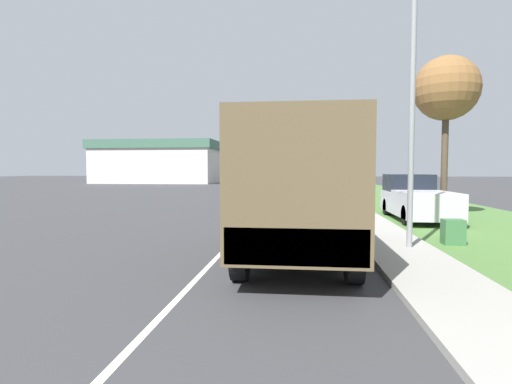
% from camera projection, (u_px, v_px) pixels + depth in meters
% --- Properties ---
extents(ground_plane, '(180.00, 180.00, 0.00)m').
position_uv_depth(ground_plane, '(279.00, 192.00, 36.84)').
color(ground_plane, '#38383A').
extents(lane_centre_stripe, '(0.12, 120.00, 0.00)m').
position_uv_depth(lane_centre_stripe, '(279.00, 192.00, 36.84)').
color(lane_centre_stripe, silver).
rests_on(lane_centre_stripe, ground).
extents(sidewalk_right, '(1.80, 120.00, 0.12)m').
position_uv_depth(sidewalk_right, '(329.00, 192.00, 36.33)').
color(sidewalk_right, '#9E9B93').
rests_on(sidewalk_right, ground).
extents(grass_strip_right, '(7.00, 120.00, 0.02)m').
position_uv_depth(grass_strip_right, '(378.00, 193.00, 35.84)').
color(grass_strip_right, '#4C7538').
rests_on(grass_strip_right, ground).
extents(military_truck, '(2.41, 6.59, 3.16)m').
position_uv_depth(military_truck, '(298.00, 185.00, 9.34)').
color(military_truck, '#474C38').
rests_on(military_truck, ground).
extents(car_nearest_ahead, '(1.79, 3.96, 1.65)m').
position_uv_depth(car_nearest_ahead, '(303.00, 196.00, 20.81)').
color(car_nearest_ahead, black).
rests_on(car_nearest_ahead, ground).
extents(car_second_ahead, '(1.90, 3.95, 1.67)m').
position_uv_depth(car_second_ahead, '(256.00, 185.00, 34.76)').
color(car_second_ahead, '#336B3D').
rests_on(car_second_ahead, ground).
extents(car_third_ahead, '(1.95, 4.56, 1.49)m').
position_uv_depth(car_third_ahead, '(301.00, 181.00, 49.73)').
color(car_third_ahead, '#336B3D').
rests_on(car_third_ahead, ground).
extents(car_fourth_ahead, '(1.72, 3.96, 1.57)m').
position_uv_depth(car_fourth_ahead, '(277.00, 179.00, 59.56)').
color(car_fourth_ahead, black).
rests_on(car_fourth_ahead, ground).
extents(car_farthest_ahead, '(1.76, 4.62, 1.66)m').
position_uv_depth(car_farthest_ahead, '(298.00, 177.00, 72.68)').
color(car_farthest_ahead, '#B7BABF').
rests_on(car_farthest_ahead, ground).
extents(pickup_truck, '(1.96, 5.21, 1.87)m').
position_uv_depth(pickup_truck, '(415.00, 198.00, 16.78)').
color(pickup_truck, silver).
rests_on(pickup_truck, grass_strip_right).
extents(lamp_post, '(1.69, 0.24, 8.45)m').
position_uv_depth(lamp_post, '(406.00, 52.00, 9.95)').
color(lamp_post, gray).
rests_on(lamp_post, sidewalk_right).
extents(tree_mid_right, '(2.76, 2.76, 6.97)m').
position_uv_depth(tree_mid_right, '(446.00, 90.00, 17.21)').
color(tree_mid_right, '#4C3D2D').
rests_on(tree_mid_right, grass_strip_right).
extents(utility_box, '(0.55, 0.45, 0.70)m').
position_uv_depth(utility_box, '(453.00, 232.00, 11.08)').
color(utility_box, '#3D7042').
rests_on(utility_box, grass_strip_right).
extents(building_distant, '(19.12, 13.31, 6.58)m').
position_uv_depth(building_distant, '(161.00, 162.00, 64.46)').
color(building_distant, beige).
rests_on(building_distant, ground).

